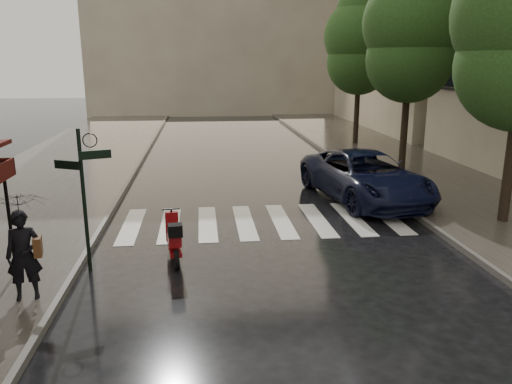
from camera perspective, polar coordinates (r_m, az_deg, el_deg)
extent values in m
plane|color=black|center=(8.74, -14.48, -16.09)|extent=(120.00, 120.00, 0.00)
cube|color=#38332D|center=(20.75, -22.36, 1.40)|extent=(6.00, 60.00, 0.12)
cube|color=#38332D|center=(21.85, 18.07, 2.40)|extent=(5.50, 60.00, 0.12)
cube|color=#595651|center=(20.11, -13.99, 1.73)|extent=(0.12, 60.00, 0.16)
cube|color=#595651|center=(20.85, 11.03, 2.34)|extent=(0.12, 60.00, 0.16)
cube|color=silver|center=(14.28, -14.03, -3.76)|extent=(0.50, 3.20, 0.01)
cube|color=silver|center=(14.17, -9.81, -3.68)|extent=(0.50, 3.20, 0.01)
cube|color=silver|center=(14.14, -5.56, -3.57)|extent=(0.50, 3.20, 0.01)
cube|color=silver|center=(14.19, -1.31, -3.44)|extent=(0.50, 3.20, 0.01)
cube|color=silver|center=(14.31, 2.89, -3.29)|extent=(0.50, 3.20, 0.01)
cube|color=silver|center=(14.51, 6.99, -3.13)|extent=(0.50, 3.20, 0.01)
cube|color=silver|center=(14.79, 10.96, -2.96)|extent=(0.50, 3.20, 0.01)
cube|color=silver|center=(15.12, 14.77, -2.79)|extent=(0.50, 3.20, 0.01)
cylinder|color=black|center=(11.36, -26.35, -2.80)|extent=(0.07, 0.07, 2.35)
cylinder|color=black|center=(11.11, -19.03, -1.06)|extent=(0.08, 0.08, 3.10)
cube|color=black|center=(10.83, -17.92, 4.08)|extent=(0.62, 0.26, 0.18)
cube|color=black|center=(11.00, -20.80, 2.92)|extent=(0.56, 0.29, 0.18)
cylinder|color=black|center=(15.12, 27.23, 4.81)|extent=(0.28, 0.28, 4.26)
cylinder|color=black|center=(21.21, 16.69, 8.46)|extent=(0.28, 0.28, 4.48)
sphere|color=#1D3814|center=(21.11, 17.13, 14.29)|extent=(3.40, 3.40, 3.40)
sphere|color=#1D3814|center=(21.16, 17.42, 17.96)|extent=(3.80, 3.80, 3.80)
cylinder|color=black|center=(27.83, 11.48, 9.97)|extent=(0.28, 0.28, 4.37)
sphere|color=#1D3814|center=(27.75, 11.70, 14.30)|extent=(3.40, 3.40, 3.40)
sphere|color=#1D3814|center=(27.79, 11.85, 17.04)|extent=(3.80, 3.80, 3.80)
sphere|color=#1D3814|center=(27.87, 11.99, 19.59)|extent=(2.60, 2.60, 2.60)
imported|color=black|center=(10.13, -24.99, -6.58)|extent=(0.69, 0.52, 1.70)
imported|color=black|center=(9.80, -25.71, -0.22)|extent=(1.19, 1.21, 0.92)
cube|color=#522E16|center=(10.05, -23.67, -5.69)|extent=(0.20, 0.34, 0.36)
cylinder|color=black|center=(11.11, -9.07, -7.63)|extent=(0.15, 0.46, 0.45)
cylinder|color=black|center=(12.21, -9.54, -5.60)|extent=(0.15, 0.46, 0.45)
cube|color=maroon|center=(11.65, -9.34, -6.18)|extent=(0.42, 1.24, 0.09)
cube|color=maroon|center=(11.34, -9.30, -5.27)|extent=(0.34, 0.55, 0.26)
cube|color=maroon|center=(11.93, -9.58, -3.88)|extent=(0.31, 0.15, 0.70)
cylinder|color=black|center=(11.91, -9.69, -1.95)|extent=(0.43, 0.09, 0.03)
cube|color=black|center=(10.91, -9.22, -4.34)|extent=(0.33, 0.32, 0.26)
imported|color=black|center=(16.70, 12.36, 1.78)|extent=(3.58, 6.07, 1.58)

